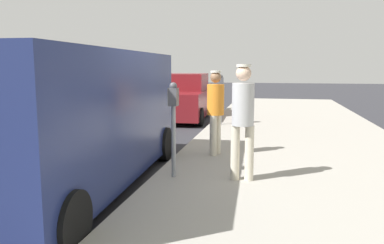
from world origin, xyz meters
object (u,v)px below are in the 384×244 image
(parking_meter_far, at_px, (221,91))
(pedestrian_in_gray, at_px, (243,114))
(pedestrian_in_orange, at_px, (216,107))
(parked_van, at_px, (72,116))
(parked_sedan_ahead, at_px, (183,98))
(parking_meter_near, at_px, (173,113))

(parking_meter_far, relative_size, pedestrian_in_gray, 0.84)
(pedestrian_in_orange, bearing_deg, parked_van, -131.39)
(parking_meter_far, bearing_deg, pedestrian_in_gray, -79.30)
(parking_meter_far, xyz_separation_m, pedestrian_in_orange, (0.43, -4.10, -0.07))
(parked_van, height_order, parked_sedan_ahead, parked_van)
(parking_meter_far, bearing_deg, parking_meter_near, -90.00)
(parked_van, bearing_deg, parking_meter_far, 76.58)
(parking_meter_far, bearing_deg, pedestrian_in_orange, -84.04)
(parking_meter_far, height_order, pedestrian_in_orange, pedestrian_in_orange)
(pedestrian_in_gray, height_order, parked_van, parked_van)
(pedestrian_in_gray, bearing_deg, parked_sedan_ahead, 109.29)
(parking_meter_far, bearing_deg, parked_van, -103.42)
(parking_meter_near, distance_m, parked_sedan_ahead, 8.11)
(pedestrian_in_orange, relative_size, parked_van, 0.32)
(pedestrian_in_gray, relative_size, parked_van, 0.34)
(parking_meter_near, xyz_separation_m, parked_sedan_ahead, (-1.67, 7.92, -0.43))
(parking_meter_near, distance_m, parked_van, 1.57)
(parked_sedan_ahead, bearing_deg, parked_van, -88.83)
(pedestrian_in_gray, xyz_separation_m, parked_van, (-2.59, -0.51, -0.04))
(parking_meter_far, height_order, pedestrian_in_gray, pedestrian_in_gray)
(parking_meter_near, bearing_deg, parking_meter_far, 90.00)
(parked_sedan_ahead, bearing_deg, parking_meter_far, -51.69)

